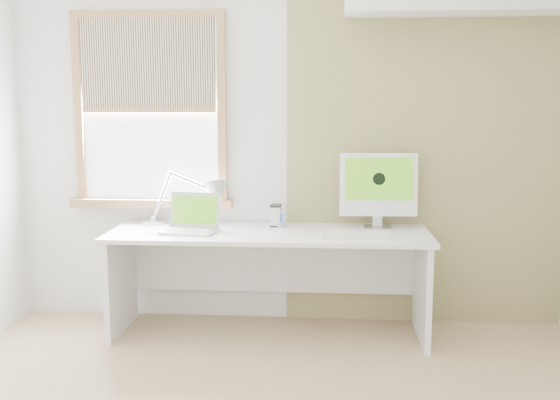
# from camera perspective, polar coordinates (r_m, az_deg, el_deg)

# --- Properties ---
(room) EXTENTS (4.04, 3.54, 2.64)m
(room) POSITION_cam_1_polar(r_m,az_deg,el_deg) (3.01, -1.47, 2.67)
(room) COLOR tan
(room) RESTS_ON ground
(accent_wall) EXTENTS (2.00, 0.02, 2.60)m
(accent_wall) POSITION_cam_1_polar(r_m,az_deg,el_deg) (4.78, 12.70, 4.65)
(accent_wall) COLOR #8F8754
(accent_wall) RESTS_ON room
(window) EXTENTS (1.20, 0.14, 1.42)m
(window) POSITION_cam_1_polar(r_m,az_deg,el_deg) (4.87, -11.32, 7.64)
(window) COLOR #926942
(window) RESTS_ON room
(desk) EXTENTS (2.20, 0.70, 0.73)m
(desk) POSITION_cam_1_polar(r_m,az_deg,el_deg) (4.57, -0.90, -5.03)
(desk) COLOR white
(desk) RESTS_ON room
(desk_lamp) EXTENTS (0.69, 0.28, 0.39)m
(desk_lamp) POSITION_cam_1_polar(r_m,az_deg,el_deg) (4.70, -6.61, 0.26)
(desk_lamp) COLOR #AFB2B4
(desk_lamp) RESTS_ON desk
(laptop) EXTENTS (0.40, 0.33, 0.26)m
(laptop) POSITION_cam_1_polar(r_m,az_deg,el_deg) (4.52, -7.71, -1.92)
(laptop) COLOR #AFB2B4
(laptop) RESTS_ON desk
(phone_dock) EXTENTS (0.06, 0.06, 0.12)m
(phone_dock) POSITION_cam_1_polar(r_m,az_deg,el_deg) (4.63, -0.02, -1.96)
(phone_dock) COLOR #AFB2B4
(phone_dock) RESTS_ON desk
(external_drive) EXTENTS (0.08, 0.12, 0.15)m
(external_drive) POSITION_cam_1_polar(r_m,az_deg,el_deg) (4.66, -0.37, -1.36)
(external_drive) COLOR #AFB2B4
(external_drive) RESTS_ON desk
(imac) EXTENTS (0.54, 0.18, 0.53)m
(imac) POSITION_cam_1_polar(r_m,az_deg,el_deg) (4.61, 8.60, 1.20)
(imac) COLOR #AFB2B4
(imac) RESTS_ON desk
(keyboard) EXTENTS (0.44, 0.13, 0.02)m
(keyboard) POSITION_cam_1_polar(r_m,az_deg,el_deg) (4.29, 6.61, -3.18)
(keyboard) COLOR white
(keyboard) RESTS_ON desk
(mouse) EXTENTS (0.08, 0.10, 0.03)m
(mouse) POSITION_cam_1_polar(r_m,az_deg,el_deg) (4.29, 4.53, -3.09)
(mouse) COLOR white
(mouse) RESTS_ON desk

